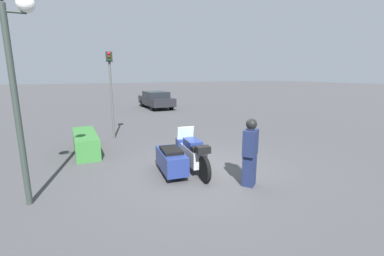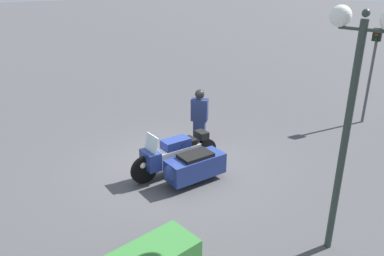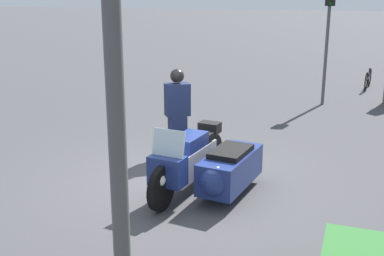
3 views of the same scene
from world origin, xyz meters
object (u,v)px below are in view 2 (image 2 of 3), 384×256
Objects in this scene: police_motorcycle at (183,161)px; officer_rider at (200,117)px; twin_lamp_post at (355,78)px; traffic_light_far at (373,62)px.

officer_rider is at bearing -137.79° from police_motorcycle.
twin_lamp_post is at bearing -141.49° from officer_rider.
police_motorcycle is at bearing -84.83° from twin_lamp_post.
twin_lamp_post reaches higher than police_motorcycle.
police_motorcycle is 0.59× the size of twin_lamp_post.
traffic_light_far is (-5.45, 2.32, 1.18)m from officer_rider.
officer_rider is 0.40× the size of twin_lamp_post.
police_motorcycle is 4.57m from twin_lamp_post.
twin_lamp_post is at bearing 9.64° from traffic_light_far.
twin_lamp_post is 1.34× the size of traffic_light_far.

